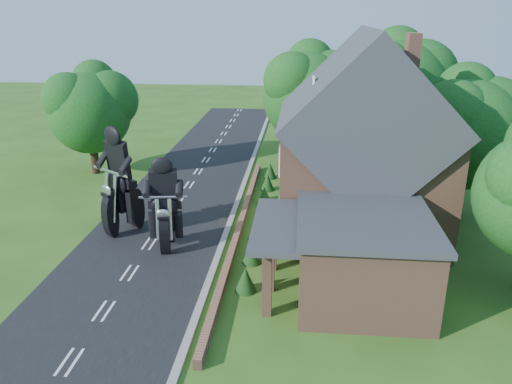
# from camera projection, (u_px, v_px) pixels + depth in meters

# --- Properties ---
(ground) EXTENTS (120.00, 120.00, 0.00)m
(ground) POSITION_uv_depth(u_px,v_px,m) (130.00, 273.00, 22.12)
(ground) COLOR #2C5417
(ground) RESTS_ON ground
(road) EXTENTS (7.00, 80.00, 0.02)m
(road) POSITION_uv_depth(u_px,v_px,m) (130.00, 273.00, 22.12)
(road) COLOR black
(road) RESTS_ON ground
(kerb) EXTENTS (0.30, 80.00, 0.12)m
(kerb) POSITION_uv_depth(u_px,v_px,m) (211.00, 276.00, 21.78)
(kerb) COLOR gray
(kerb) RESTS_ON ground
(garden_wall) EXTENTS (0.30, 22.00, 0.40)m
(garden_wall) POSITION_uv_depth(u_px,v_px,m) (240.00, 227.00, 26.35)
(garden_wall) COLOR #906149
(garden_wall) RESTS_ON ground
(house) EXTENTS (9.54, 8.64, 10.24)m
(house) POSITION_uv_depth(u_px,v_px,m) (362.00, 149.00, 25.33)
(house) COLOR #906149
(house) RESTS_ON ground
(annex) EXTENTS (7.05, 5.94, 3.44)m
(annex) POSITION_uv_depth(u_px,v_px,m) (359.00, 255.00, 19.89)
(annex) COLOR #906149
(annex) RESTS_ON ground
(tree_house_right) EXTENTS (6.51, 6.00, 8.40)m
(tree_house_right) POSITION_uv_depth(u_px,v_px,m) (474.00, 124.00, 26.94)
(tree_house_right) COLOR black
(tree_house_right) RESTS_ON ground
(tree_behind_house) EXTENTS (7.81, 7.20, 10.08)m
(tree_behind_house) POSITION_uv_depth(u_px,v_px,m) (403.00, 85.00, 33.85)
(tree_behind_house) COLOR black
(tree_behind_house) RESTS_ON ground
(tree_behind_left) EXTENTS (6.94, 6.40, 9.16)m
(tree_behind_left) POSITION_uv_depth(u_px,v_px,m) (314.00, 89.00, 35.47)
(tree_behind_left) COLOR black
(tree_behind_left) RESTS_ON ground
(tree_far_road) EXTENTS (6.08, 5.60, 7.84)m
(tree_far_road) POSITION_uv_depth(u_px,v_px,m) (95.00, 106.00, 34.28)
(tree_far_road) COLOR black
(tree_far_road) RESTS_ON ground
(shrub_a) EXTENTS (0.90, 0.90, 1.10)m
(shrub_a) POSITION_uv_depth(u_px,v_px,m) (246.00, 279.00, 20.53)
(shrub_a) COLOR black
(shrub_a) RESTS_ON ground
(shrub_b) EXTENTS (0.90, 0.90, 1.10)m
(shrub_b) POSITION_uv_depth(u_px,v_px,m) (252.00, 252.00, 22.87)
(shrub_b) COLOR black
(shrub_b) RESTS_ON ground
(shrub_c) EXTENTS (0.90, 0.90, 1.10)m
(shrub_c) POSITION_uv_depth(u_px,v_px,m) (257.00, 230.00, 25.21)
(shrub_c) COLOR black
(shrub_c) RESTS_ON ground
(shrub_d) EXTENTS (0.90, 0.90, 1.10)m
(shrub_d) POSITION_uv_depth(u_px,v_px,m) (265.00, 195.00, 29.89)
(shrub_d) COLOR black
(shrub_d) RESTS_ON ground
(shrub_e) EXTENTS (0.90, 0.90, 1.10)m
(shrub_e) POSITION_uv_depth(u_px,v_px,m) (268.00, 182.00, 32.23)
(shrub_e) COLOR black
(shrub_e) RESTS_ON ground
(shrub_f) EXTENTS (0.90, 0.90, 1.10)m
(shrub_f) POSITION_uv_depth(u_px,v_px,m) (270.00, 171.00, 34.57)
(shrub_f) COLOR black
(shrub_f) RESTS_ON ground
(motorcycle_lead) EXTENTS (0.57, 1.54, 1.40)m
(motorcycle_lead) POSITION_uv_depth(u_px,v_px,m) (167.00, 235.00, 24.21)
(motorcycle_lead) COLOR black
(motorcycle_lead) RESTS_ON ground
(motorcycle_follow) EXTENTS (1.41, 1.78, 1.71)m
(motorcycle_follow) POSITION_uv_depth(u_px,v_px,m) (124.00, 217.00, 25.97)
(motorcycle_follow) COLOR black
(motorcycle_follow) RESTS_ON ground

